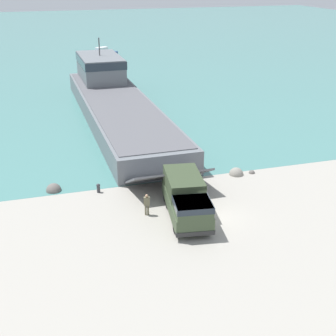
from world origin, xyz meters
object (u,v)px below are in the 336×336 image
Objects in this scene: landing_craft at (114,98)px; soldier_on_ramp at (147,203)px; mooring_bollard at (98,188)px; military_truck at (186,198)px; moored_boat_a at (100,54)px.

soldier_on_ramp is at bearing -95.87° from landing_craft.
landing_craft reaches higher than mooring_bollard.
soldier_on_ramp is (-2.71, 1.00, -0.50)m from military_truck.
military_truck is 8.07m from mooring_bollard.
landing_craft reaches higher than moored_boat_a.
military_truck is 2.93m from soldier_on_ramp.
military_truck is 0.92× the size of moored_boat_a.
military_truck is at bearing -46.15° from mooring_bollard.
military_truck is at bearing -90.07° from landing_craft.
mooring_bollard is (-5.38, -21.85, -1.58)m from landing_craft.
moored_boat_a is at bearing 5.97° from soldier_on_ramp.
landing_craft is at bearing 6.61° from soldier_on_ramp.
landing_craft is 51.70× the size of mooring_bollard.
military_truck reaches higher than moored_boat_a.
landing_craft is 22.56m from mooring_bollard.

